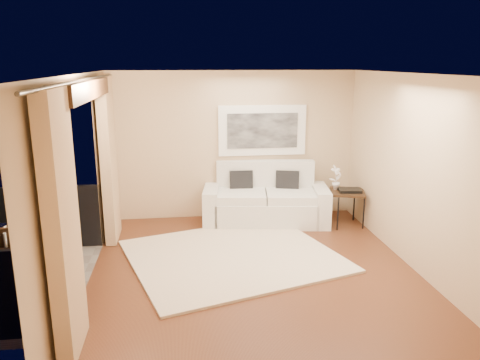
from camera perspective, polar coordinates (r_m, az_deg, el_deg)
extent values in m
plane|color=#5B301A|center=(6.67, 1.73, -11.08)|extent=(5.00, 5.00, 0.00)
plane|color=white|center=(6.03, 1.92, 12.79)|extent=(5.00, 5.00, 0.00)
plane|color=tan|center=(8.64, -0.81, 4.25)|extent=(4.50, 0.00, 4.50)
plane|color=tan|center=(3.89, 7.74, -8.68)|extent=(4.50, 0.00, 4.50)
plane|color=tan|center=(6.93, 20.53, 0.81)|extent=(0.00, 5.00, 5.00)
plane|color=tan|center=(8.05, -16.42, 2.92)|extent=(0.00, 2.70, 2.70)
plane|color=tan|center=(4.55, -23.41, -6.28)|extent=(0.00, 2.70, 2.70)
plane|color=tan|center=(6.09, -19.86, 10.58)|extent=(0.00, 2.40, 2.40)
cube|color=#321E10|center=(6.07, -18.71, 10.37)|extent=(0.28, 2.40, 0.22)
cube|color=#605B56|center=(6.98, -25.39, -11.91)|extent=(1.80, 2.60, 0.12)
cube|color=black|center=(7.90, -23.08, -4.25)|extent=(1.80, 0.06, 1.00)
cube|color=tan|center=(7.74, -15.71, 2.30)|extent=(0.16, 0.75, 2.62)
cube|color=tan|center=(4.80, -20.81, -5.37)|extent=(0.16, 0.75, 2.62)
cylinder|color=#4C473F|center=(6.06, -18.60, 11.42)|extent=(0.04, 4.80, 0.04)
cube|color=white|center=(8.64, 2.73, 6.05)|extent=(1.62, 0.05, 0.92)
cube|color=black|center=(8.61, 2.77, 6.02)|extent=(1.30, 0.02, 0.64)
cube|color=beige|center=(7.11, -0.89, -9.22)|extent=(3.55, 3.30, 0.04)
cube|color=silver|center=(8.53, 3.15, -3.72)|extent=(1.91, 1.19, 0.45)
cube|color=silver|center=(8.76, 3.07, -0.40)|extent=(1.82, 0.47, 0.87)
cube|color=silver|center=(8.50, -3.50, -3.03)|extent=(0.38, 0.98, 0.66)
cube|color=silver|center=(8.60, 9.74, -3.02)|extent=(0.38, 0.98, 0.66)
cube|color=silver|center=(8.40, 0.22, -1.87)|extent=(0.95, 0.95, 0.15)
cube|color=silver|center=(8.44, 6.14, -1.86)|extent=(0.95, 0.95, 0.15)
cube|color=black|center=(8.58, 0.16, -0.26)|extent=(0.43, 0.21, 0.43)
cube|color=black|center=(8.62, 5.80, -0.26)|extent=(0.46, 0.30, 0.43)
cube|color=#321E10|center=(8.47, 12.94, -1.44)|extent=(0.71, 0.71, 0.04)
cylinder|color=black|center=(8.27, 11.86, -4.05)|extent=(0.03, 0.03, 0.59)
cylinder|color=black|center=(8.43, 14.85, -3.88)|extent=(0.03, 0.03, 0.59)
cylinder|color=black|center=(8.69, 10.87, -3.11)|extent=(0.03, 0.03, 0.59)
cylinder|color=black|center=(8.84, 13.73, -2.96)|extent=(0.03, 0.03, 0.59)
cube|color=black|center=(8.42, 13.23, -1.23)|extent=(0.41, 0.32, 0.05)
imported|color=white|center=(8.46, 11.63, 0.29)|extent=(0.28, 0.25, 0.44)
cube|color=#321E10|center=(6.37, -26.41, -7.10)|extent=(0.78, 0.78, 0.05)
cylinder|color=#321E10|center=(6.21, -24.56, -11.06)|extent=(0.04, 0.04, 0.67)
cylinder|color=#321E10|center=(6.64, -23.33, -9.26)|extent=(0.04, 0.04, 0.67)
cube|color=#321E10|center=(7.65, -23.87, -4.89)|extent=(0.58, 0.58, 0.06)
cube|color=#321E10|center=(7.37, -24.10, -3.34)|extent=(0.47, 0.18, 0.62)
cylinder|color=#321E10|center=(7.91, -22.30, -6.13)|extent=(0.03, 0.03, 0.48)
cylinder|color=#321E10|center=(7.93, -25.05, -6.39)|extent=(0.03, 0.03, 0.48)
cylinder|color=#321E10|center=(7.55, -22.23, -7.08)|extent=(0.03, 0.03, 0.48)
cylinder|color=#321E10|center=(7.57, -25.12, -7.35)|extent=(0.03, 0.03, 0.48)
cube|color=#321E10|center=(6.20, -25.07, -10.13)|extent=(0.51, 0.51, 0.05)
cube|color=#321E10|center=(6.28, -25.30, -7.45)|extent=(0.40, 0.17, 0.53)
cylinder|color=#321E10|center=(6.15, -26.41, -12.83)|extent=(0.03, 0.03, 0.42)
cylinder|color=#321E10|center=(6.14, -23.27, -12.53)|extent=(0.03, 0.03, 0.42)
cylinder|color=#321E10|center=(6.45, -26.34, -11.55)|extent=(0.03, 0.03, 0.42)
cylinder|color=#321E10|center=(6.43, -23.36, -11.27)|extent=(0.03, 0.03, 0.42)
cylinder|color=white|center=(6.44, -27.22, -5.78)|extent=(0.18, 0.18, 0.20)
cylinder|color=red|center=(6.49, -25.60, -6.06)|extent=(0.06, 0.06, 0.07)
cylinder|color=silver|center=(6.20, -26.71, -6.57)|extent=(0.04, 0.04, 0.18)
cylinder|color=white|center=(6.19, -25.78, -6.80)|extent=(0.06, 0.06, 0.12)
cylinder|color=silver|center=(6.34, -25.26, -6.24)|extent=(0.06, 0.06, 0.12)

